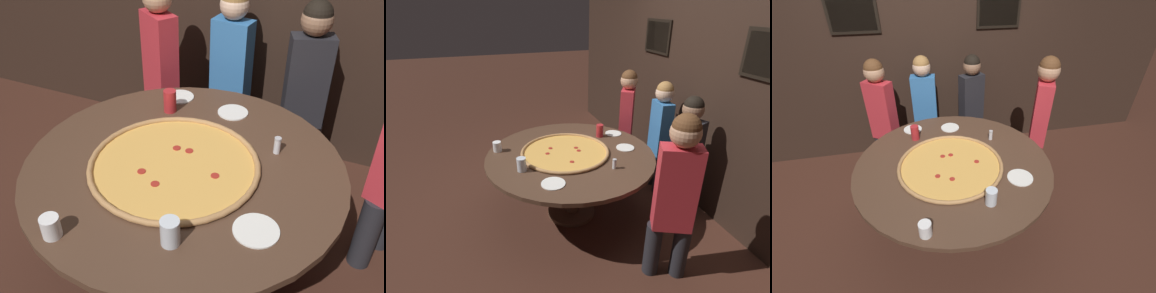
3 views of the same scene
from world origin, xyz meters
TOP-DOWN VIEW (x-y plane):
  - ground_plane at (0.00, 0.00)m, footprint 24.00×24.00m
  - back_wall at (0.00, 1.45)m, footprint 6.40×0.08m
  - dining_table at (0.00, 0.00)m, footprint 1.70×1.70m
  - giant_pizza at (-0.03, -0.05)m, footprint 0.90×0.90m
  - drink_cup_near_left at (0.18, -0.52)m, footprint 0.08×0.08m
  - drink_cup_front_edge at (-0.30, -0.69)m, footprint 0.08×0.08m
  - drink_cup_far_left at (-0.30, 0.45)m, footprint 0.08×0.08m
  - white_plate_near_front at (0.07, 0.59)m, footprint 0.19×0.19m
  - white_plate_far_back at (-0.32, 0.63)m, footprint 0.19×0.19m
  - white_plate_right_side at (0.49, -0.31)m, footprint 0.21×0.21m
  - condiment_shaker at (0.42, 0.29)m, footprint 0.04×0.04m
  - diner_far_right at (-0.64, 0.97)m, footprint 0.36×0.30m
  - diner_side_left at (0.41, 1.08)m, footprint 0.36×0.24m
  - diner_centre_back at (1.05, 0.50)m, footprint 0.28×0.38m
  - diner_far_left at (-0.15, 1.15)m, footprint 0.35×0.20m

SIDE VIEW (x-z plane):
  - ground_plane at x=0.00m, z-range 0.00..0.00m
  - dining_table at x=0.00m, z-range 0.25..0.99m
  - white_plate_near_front at x=0.07m, z-range 0.74..0.75m
  - white_plate_far_back at x=-0.32m, z-range 0.74..0.75m
  - white_plate_right_side at x=0.49m, z-range 0.74..0.75m
  - giant_pizza at x=-0.03m, z-range 0.74..0.77m
  - diner_side_left at x=0.41m, z-range 0.09..1.44m
  - diner_far_left at x=-0.15m, z-range 0.09..1.45m
  - condiment_shaker at x=0.42m, z-range 0.74..0.84m
  - drink_cup_front_edge at x=-0.30m, z-range 0.74..0.84m
  - diner_far_right at x=-0.64m, z-range 0.09..1.49m
  - drink_cup_near_left at x=0.18m, z-range 0.74..0.87m
  - drink_cup_far_left at x=-0.30m, z-range 0.74..0.88m
  - diner_centre_back at x=1.05m, z-range 0.10..1.56m
  - back_wall at x=0.00m, z-range 0.00..2.60m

